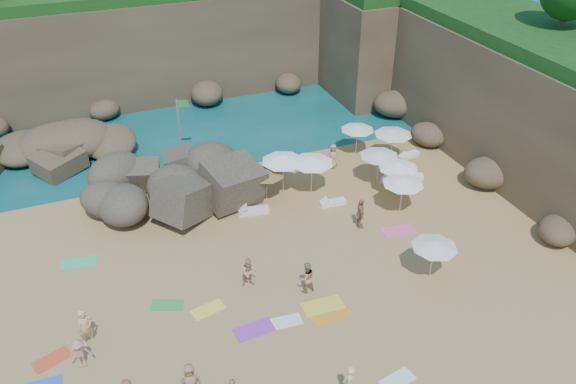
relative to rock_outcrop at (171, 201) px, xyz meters
name	(u,v)px	position (x,y,z in m)	size (l,w,h in m)	color
ground	(274,262)	(3.73, -7.58, 0.00)	(120.00, 120.00, 0.00)	tan
seawater	(161,68)	(3.73, 22.42, 0.00)	(120.00, 120.00, 0.00)	#0C4751
cliff_back	(190,39)	(5.73, 17.42, 4.00)	(44.00, 8.00, 8.00)	brown
cliff_right	(489,82)	(22.73, 0.42, 4.00)	(8.00, 30.00, 8.00)	brown
cliff_corner	(378,36)	(20.73, 12.42, 4.00)	(10.00, 12.00, 8.00)	brown
rock_promontory	(39,159)	(-7.27, 8.42, 0.00)	(12.00, 7.00, 2.00)	brown
rock_outcrop	(171,201)	(0.00, 0.00, 0.00)	(8.52, 6.39, 3.41)	brown
flag_pole	(181,121)	(2.01, 5.16, 2.64)	(0.80, 0.19, 4.13)	silver
parasol_0	(312,160)	(8.19, -2.24, 2.27)	(2.62, 2.62, 2.48)	silver
parasol_1	(283,158)	(6.66, -1.45, 2.29)	(2.64, 2.64, 2.49)	silver
parasol_2	(380,153)	(12.49, -2.76, 2.10)	(2.42, 2.42, 2.29)	silver
parasol_3	(358,127)	(13.03, 1.14, 1.96)	(2.26, 2.26, 2.14)	silver
parasol_4	(393,132)	(14.68, -0.68, 2.17)	(2.50, 2.50, 2.36)	silver
parasol_6	(266,173)	(5.39, -1.96, 1.86)	(2.14, 2.14, 2.02)	silver
parasol_7	(398,166)	(12.83, -4.36, 2.03)	(2.34, 2.34, 2.21)	silver
parasol_8	(401,165)	(13.30, -3.99, 1.79)	(2.06, 2.06, 1.95)	silver
parasol_9	(403,181)	(12.16, -6.04, 2.06)	(2.38, 2.38, 2.25)	silver
parasol_11	(435,244)	(10.60, -11.46, 1.96)	(2.26, 2.26, 2.14)	silver
lounger_0	(254,211)	(4.20, -3.03, 0.14)	(1.77, 0.59, 0.28)	silver
lounger_1	(409,176)	(14.64, -3.08, 0.14)	(1.75, 0.58, 0.27)	white
lounger_2	(286,166)	(7.86, 1.08, 0.12)	(1.59, 0.53, 0.25)	white
lounger_3	(396,178)	(13.72, -3.00, 0.15)	(1.94, 0.65, 0.30)	white
lounger_4	(409,155)	(16.12, -0.68, 0.13)	(1.62, 0.54, 0.25)	white
lounger_5	(333,203)	(8.85, -3.95, 0.12)	(1.56, 0.52, 0.24)	white
towel_3	(167,305)	(-2.03, -8.67, 0.01)	(1.48, 0.74, 0.03)	green
towel_4	(208,310)	(-0.31, -9.68, 0.01)	(1.53, 0.76, 0.03)	yellow
towel_5	(286,322)	(2.78, -11.72, 0.01)	(1.45, 0.72, 0.03)	white
towel_6	(254,330)	(1.27, -11.65, 0.02)	(1.77, 0.88, 0.03)	purple
towel_7	(52,360)	(-7.18, -10.09, 0.01)	(1.50, 0.75, 0.03)	#D14525
towel_9	(399,231)	(11.11, -7.69, 0.02)	(1.91, 0.96, 0.03)	#F15D90
towel_10	(330,315)	(4.82, -12.08, 0.02)	(1.91, 0.96, 0.03)	orange
towel_11	(79,263)	(-5.60, -3.95, 0.02)	(1.78, 0.89, 0.03)	#37C37A
towel_12	(323,306)	(4.74, -11.44, 0.02)	(1.94, 0.97, 0.03)	yellow
towel_13	(398,380)	(5.78, -16.39, 0.01)	(1.45, 0.72, 0.03)	silver
person_stand_0	(86,327)	(-5.60, -9.68, 0.93)	(0.68, 0.44, 1.85)	tan
person_stand_1	(306,277)	(4.42, -10.20, 0.85)	(0.83, 0.65, 1.71)	tan
person_stand_2	(223,197)	(2.77, -1.80, 0.73)	(0.94, 0.39, 1.45)	#DFB57F
person_stand_3	(360,214)	(9.25, -6.54, 0.90)	(1.06, 0.44, 1.80)	#A46A52
person_stand_4	(333,156)	(10.70, -0.01, 0.84)	(0.82, 0.45, 1.68)	tan
person_stand_5	(104,176)	(-3.44, 2.83, 0.93)	(1.72, 0.49, 1.85)	tan
person_stand_6	(349,384)	(3.48, -16.44, 0.91)	(0.66, 0.44, 1.82)	#EEC387
person_lie_0	(82,363)	(-5.98, -10.91, 0.19)	(0.93, 1.45, 0.39)	tan
person_lie_5	(250,280)	(2.03, -8.80, 0.30)	(0.76, 1.57, 0.59)	tan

